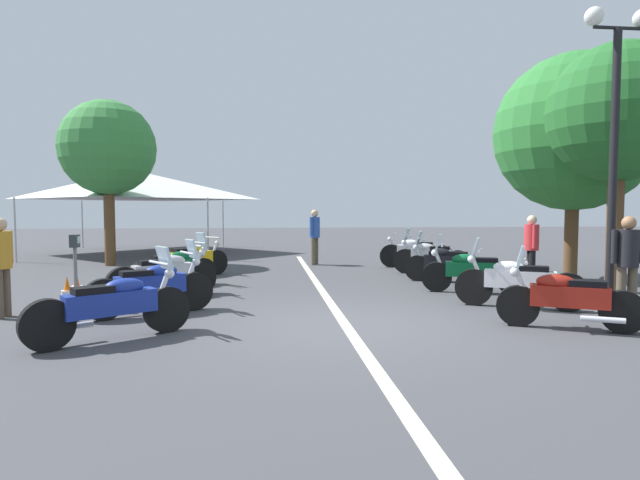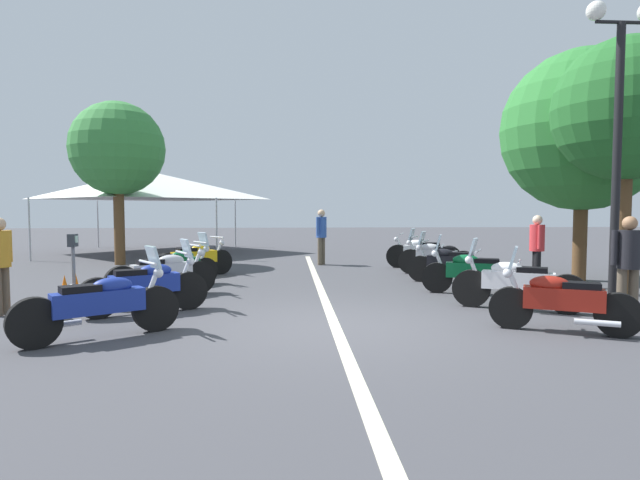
{
  "view_description": "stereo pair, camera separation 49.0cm",
  "coord_description": "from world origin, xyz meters",
  "px_view_note": "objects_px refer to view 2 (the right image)",
  "views": [
    {
      "loc": [
        -7.45,
        1.17,
        1.73
      ],
      "look_at": [
        3.67,
        0.0,
        1.05
      ],
      "focal_mm": 28.93,
      "sensor_mm": 36.0,
      "label": 1
    },
    {
      "loc": [
        -7.45,
        0.68,
        1.73
      ],
      "look_at": [
        3.67,
        0.0,
        1.05
      ],
      "focal_mm": 28.93,
      "sensor_mm": 36.0,
      "label": 2
    }
  ],
  "objects_px": {
    "roadside_tree_0": "(626,111)",
    "motorcycle_left_row_0": "(101,304)",
    "traffic_cone_0": "(65,294)",
    "motorcycle_right_row_4": "(435,257)",
    "motorcycle_right_row_3": "(449,263)",
    "parking_meter": "(73,257)",
    "bystander_3": "(321,232)",
    "motorcycle_right_row_5": "(423,252)",
    "motorcycle_right_row_1": "(516,283)",
    "bystander_2": "(629,260)",
    "motorcycle_left_row_2": "(163,273)",
    "bystander_0": "(0,259)",
    "street_lamp_twin_globe": "(619,103)",
    "motorcycle_left_row_3": "(176,266)",
    "roadside_tree_1": "(583,131)",
    "bystander_1": "(537,245)",
    "roadside_tree_2": "(117,149)",
    "motorcycle_right_row_2": "(473,272)",
    "event_tent": "(148,185)",
    "motorcycle_left_row_4": "(195,259)"
  },
  "relations": [
    {
      "from": "roadside_tree_0",
      "to": "motorcycle_left_row_0",
      "type": "bearing_deg",
      "value": 108.12
    },
    {
      "from": "traffic_cone_0",
      "to": "motorcycle_right_row_4",
      "type": "bearing_deg",
      "value": -60.6
    },
    {
      "from": "motorcycle_left_row_0",
      "to": "motorcycle_right_row_3",
      "type": "height_order",
      "value": "motorcycle_left_row_0"
    },
    {
      "from": "parking_meter",
      "to": "bystander_3",
      "type": "bearing_deg",
      "value": 55.19
    },
    {
      "from": "bystander_3",
      "to": "motorcycle_right_row_5",
      "type": "bearing_deg",
      "value": -168.72
    },
    {
      "from": "motorcycle_right_row_1",
      "to": "bystander_2",
      "type": "relative_size",
      "value": 1.23
    },
    {
      "from": "motorcycle_left_row_2",
      "to": "bystander_0",
      "type": "bearing_deg",
      "value": -176.63
    },
    {
      "from": "bystander_3",
      "to": "street_lamp_twin_globe",
      "type": "bearing_deg",
      "value": 156.39
    },
    {
      "from": "parking_meter",
      "to": "motorcycle_right_row_4",
      "type": "bearing_deg",
      "value": 28.62
    },
    {
      "from": "motorcycle_right_row_3",
      "to": "bystander_2",
      "type": "height_order",
      "value": "bystander_2"
    },
    {
      "from": "motorcycle_left_row_3",
      "to": "motorcycle_right_row_4",
      "type": "xyz_separation_m",
      "value": [
        1.67,
        -6.3,
        0.01
      ]
    },
    {
      "from": "roadside_tree_1",
      "to": "motorcycle_right_row_3",
      "type": "bearing_deg",
      "value": 94.77
    },
    {
      "from": "motorcycle_left_row_0",
      "to": "motorcycle_right_row_3",
      "type": "bearing_deg",
      "value": 3.36
    },
    {
      "from": "motorcycle_right_row_1",
      "to": "motorcycle_left_row_3",
      "type": "bearing_deg",
      "value": 2.88
    },
    {
      "from": "motorcycle_right_row_4",
      "to": "traffic_cone_0",
      "type": "bearing_deg",
      "value": 56.27
    },
    {
      "from": "bystander_1",
      "to": "roadside_tree_2",
      "type": "xyz_separation_m",
      "value": [
        5.07,
        10.76,
        2.62
      ]
    },
    {
      "from": "motorcycle_left_row_2",
      "to": "street_lamp_twin_globe",
      "type": "xyz_separation_m",
      "value": [
        -1.6,
        -8.06,
        3.06
      ]
    },
    {
      "from": "motorcycle_right_row_2",
      "to": "roadside_tree_1",
      "type": "height_order",
      "value": "roadside_tree_1"
    },
    {
      "from": "motorcycle_left_row_3",
      "to": "event_tent",
      "type": "relative_size",
      "value": 0.25
    },
    {
      "from": "motorcycle_right_row_5",
      "to": "bystander_2",
      "type": "relative_size",
      "value": 1.27
    },
    {
      "from": "motorcycle_left_row_4",
      "to": "bystander_0",
      "type": "xyz_separation_m",
      "value": [
        -4.61,
        2.28,
        0.46
      ]
    },
    {
      "from": "motorcycle_right_row_2",
      "to": "event_tent",
      "type": "xyz_separation_m",
      "value": [
        10.46,
        9.2,
        2.19
      ]
    },
    {
      "from": "motorcycle_left_row_3",
      "to": "traffic_cone_0",
      "type": "bearing_deg",
      "value": -152.5
    },
    {
      "from": "motorcycle_right_row_1",
      "to": "motorcycle_right_row_3",
      "type": "relative_size",
      "value": 1.08
    },
    {
      "from": "motorcycle_left_row_0",
      "to": "motorcycle_right_row_5",
      "type": "relative_size",
      "value": 0.91
    },
    {
      "from": "event_tent",
      "to": "motorcycle_right_row_4",
      "type": "bearing_deg",
      "value": -128.6
    },
    {
      "from": "motorcycle_right_row_1",
      "to": "roadside_tree_1",
      "type": "distance_m",
      "value": 5.61
    },
    {
      "from": "motorcycle_right_row_2",
      "to": "parking_meter",
      "type": "height_order",
      "value": "parking_meter"
    },
    {
      "from": "motorcycle_left_row_2",
      "to": "motorcycle_left_row_4",
      "type": "distance_m",
      "value": 3.04
    },
    {
      "from": "street_lamp_twin_globe",
      "to": "motorcycle_right_row_3",
      "type": "bearing_deg",
      "value": 31.33
    },
    {
      "from": "bystander_3",
      "to": "event_tent",
      "type": "height_order",
      "value": "event_tent"
    },
    {
      "from": "motorcycle_right_row_5",
      "to": "roadside_tree_1",
      "type": "bearing_deg",
      "value": 160.27
    },
    {
      "from": "event_tent",
      "to": "parking_meter",
      "type": "bearing_deg",
      "value": -171.31
    },
    {
      "from": "motorcycle_right_row_5",
      "to": "bystander_2",
      "type": "bearing_deg",
      "value": 121.88
    },
    {
      "from": "bystander_1",
      "to": "roadside_tree_0",
      "type": "distance_m",
      "value": 3.21
    },
    {
      "from": "bystander_0",
      "to": "motorcycle_left_row_0",
      "type": "bearing_deg",
      "value": 152.54
    },
    {
      "from": "roadside_tree_0",
      "to": "roadside_tree_2",
      "type": "bearing_deg",
      "value": 61.95
    },
    {
      "from": "parking_meter",
      "to": "motorcycle_right_row_5",
      "type": "bearing_deg",
      "value": 36.37
    },
    {
      "from": "motorcycle_right_row_3",
      "to": "roadside_tree_1",
      "type": "bearing_deg",
      "value": -147.95
    },
    {
      "from": "motorcycle_right_row_5",
      "to": "bystander_0",
      "type": "height_order",
      "value": "bystander_0"
    },
    {
      "from": "motorcycle_right_row_4",
      "to": "bystander_0",
      "type": "relative_size",
      "value": 1.17
    },
    {
      "from": "motorcycle_left_row_2",
      "to": "motorcycle_right_row_5",
      "type": "xyz_separation_m",
      "value": [
        4.47,
        -6.31,
        0.0
      ]
    },
    {
      "from": "roadside_tree_1",
      "to": "motorcycle_left_row_3",
      "type": "bearing_deg",
      "value": 92.77
    },
    {
      "from": "motorcycle_left_row_0",
      "to": "roadside_tree_0",
      "type": "relative_size",
      "value": 0.37
    },
    {
      "from": "roadside_tree_0",
      "to": "roadside_tree_1",
      "type": "relative_size",
      "value": 0.93
    },
    {
      "from": "motorcycle_right_row_2",
      "to": "roadside_tree_0",
      "type": "bearing_deg",
      "value": -164.72
    },
    {
      "from": "roadside_tree_0",
      "to": "motorcycle_right_row_3",
      "type": "bearing_deg",
      "value": 58.95
    },
    {
      "from": "bystander_2",
      "to": "parking_meter",
      "type": "bearing_deg",
      "value": -93.28
    },
    {
      "from": "motorcycle_left_row_4",
      "to": "event_tent",
      "type": "bearing_deg",
      "value": 72.35
    },
    {
      "from": "motorcycle_left_row_4",
      "to": "bystander_1",
      "type": "distance_m",
      "value": 8.19
    }
  ]
}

